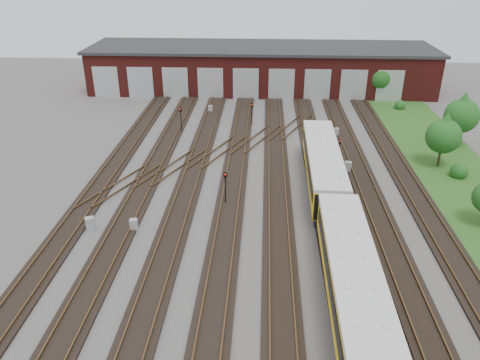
{
  "coord_description": "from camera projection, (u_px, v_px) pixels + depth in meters",
  "views": [
    {
      "loc": [
        0.69,
        -30.91,
        19.3
      ],
      "look_at": [
        -1.19,
        3.93,
        2.0
      ],
      "focal_mm": 35.0,
      "sensor_mm": 36.0,
      "label": 1
    }
  ],
  "objects": [
    {
      "name": "metro_train",
      "position": [
        351.0,
        280.0,
        27.24
      ],
      "size": [
        3.08,
        47.58,
        3.21
      ],
      "rotation": [
        0.0,
        0.0,
        -0.02
      ],
      "color": "black",
      "rests_on": "ground"
    },
    {
      "name": "relay_cabinet_4",
      "position": [
        336.0,
        132.0,
        53.37
      ],
      "size": [
        0.65,
        0.58,
        0.96
      ],
      "primitive_type": "cube",
      "rotation": [
        0.0,
        0.0,
        0.18
      ],
      "color": "#95979A",
      "rests_on": "ground"
    },
    {
      "name": "ground",
      "position": [
        253.0,
        226.0,
        36.26
      ],
      "size": [
        120.0,
        120.0,
        0.0
      ],
      "primitive_type": "plane",
      "color": "#4D4B47",
      "rests_on": "ground"
    },
    {
      "name": "signal_mast_2",
      "position": [
        252.0,
        111.0,
        55.88
      ],
      "size": [
        0.27,
        0.25,
        2.85
      ],
      "rotation": [
        0.0,
        0.0,
        -0.13
      ],
      "color": "black",
      "rests_on": "ground"
    },
    {
      "name": "grass_verge",
      "position": [
        456.0,
        175.0,
        44.28
      ],
      "size": [
        8.0,
        55.0,
        0.05
      ],
      "primitive_type": "cube",
      "color": "#2B511B",
      "rests_on": "ground"
    },
    {
      "name": "tree_0",
      "position": [
        380.0,
        75.0,
        65.22
      ],
      "size": [
        3.26,
        3.26,
        5.4
      ],
      "color": "#332317",
      "rests_on": "ground"
    },
    {
      "name": "tree_2",
      "position": [
        462.0,
        112.0,
        49.29
      ],
      "size": [
        3.61,
        3.61,
        5.98
      ],
      "color": "#332317",
      "rests_on": "ground"
    },
    {
      "name": "relay_cabinet_0",
      "position": [
        90.0,
        224.0,
        35.52
      ],
      "size": [
        0.79,
        0.72,
        1.07
      ],
      "primitive_type": "cube",
      "rotation": [
        0.0,
        0.0,
        0.35
      ],
      "color": "#95979A",
      "rests_on": "ground"
    },
    {
      "name": "tree_1",
      "position": [
        444.0,
        132.0,
        44.65
      ],
      "size": [
        3.34,
        3.34,
        5.54
      ],
      "color": "#332317",
      "rests_on": "ground"
    },
    {
      "name": "maintenance_shed",
      "position": [
        261.0,
        67.0,
        70.6
      ],
      "size": [
        51.0,
        12.5,
        6.35
      ],
      "color": "#571915",
      "rests_on": "ground"
    },
    {
      "name": "signal_mast_0",
      "position": [
        225.0,
        184.0,
        38.52
      ],
      "size": [
        0.28,
        0.27,
        2.96
      ],
      "rotation": [
        0.0,
        0.0,
        0.23
      ],
      "color": "black",
      "rests_on": "ground"
    },
    {
      "name": "signal_mast_3",
      "position": [
        339.0,
        148.0,
        46.09
      ],
      "size": [
        0.23,
        0.21,
        2.53
      ],
      "rotation": [
        0.0,
        0.0,
        -0.11
      ],
      "color": "black",
      "rests_on": "ground"
    },
    {
      "name": "bush_2",
      "position": [
        400.0,
        104.0,
        62.35
      ],
      "size": [
        1.41,
        1.41,
        1.41
      ],
      "primitive_type": "sphere",
      "color": "#144814",
      "rests_on": "ground"
    },
    {
      "name": "track_network",
      "position": [
        251.0,
        221.0,
        36.75
      ],
      "size": [
        30.4,
        70.0,
        0.33
      ],
      "color": "black",
      "rests_on": "ground"
    },
    {
      "name": "bush_1",
      "position": [
        460.0,
        169.0,
        43.67
      ],
      "size": [
        1.62,
        1.62,
        1.62
      ],
      "primitive_type": "sphere",
      "color": "#144814",
      "rests_on": "ground"
    },
    {
      "name": "relay_cabinet_1",
      "position": [
        210.0,
        109.0,
        61.23
      ],
      "size": [
        0.63,
        0.55,
        0.91
      ],
      "primitive_type": "cube",
      "rotation": [
        0.0,
        0.0,
        0.19
      ],
      "color": "#95979A",
      "rests_on": "ground"
    },
    {
      "name": "relay_cabinet_3",
      "position": [
        348.0,
        167.0,
        44.72
      ],
      "size": [
        0.76,
        0.68,
        1.08
      ],
      "primitive_type": "cube",
      "rotation": [
        0.0,
        0.0,
        -0.25
      ],
      "color": "#95979A",
      "rests_on": "ground"
    },
    {
      "name": "signal_mast_1",
      "position": [
        181.0,
        116.0,
        54.0
      ],
      "size": [
        0.28,
        0.26,
        2.95
      ],
      "rotation": [
        0.0,
        0.0,
        -0.17
      ],
      "color": "black",
      "rests_on": "ground"
    },
    {
      "name": "relay_cabinet_2",
      "position": [
        134.0,
        225.0,
        35.47
      ],
      "size": [
        0.63,
        0.54,
        0.96
      ],
      "primitive_type": "cube",
      "rotation": [
        0.0,
        0.0,
        0.11
      ],
      "color": "#95979A",
      "rests_on": "ground"
    }
  ]
}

